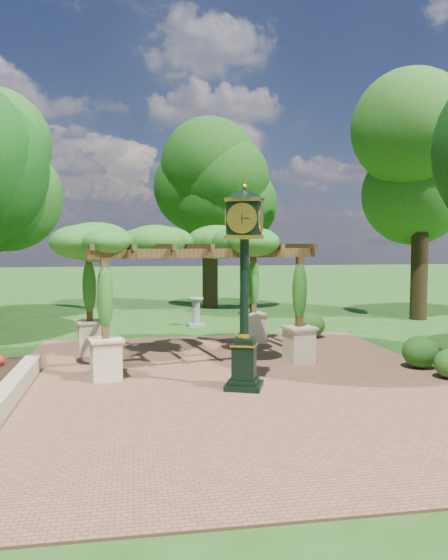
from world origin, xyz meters
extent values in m
plane|color=#1E4714|center=(0.00, 0.00, 0.00)|extent=(120.00, 120.00, 0.00)
cube|color=brown|center=(0.00, 1.00, 0.02)|extent=(10.00, 12.00, 0.04)
cube|color=#C6B793|center=(-4.60, 0.50, 0.20)|extent=(0.35, 5.00, 0.40)
cube|color=black|center=(0.10, 0.49, 0.10)|extent=(0.97, 0.97, 0.11)
cube|color=black|center=(0.10, 0.49, 0.60)|extent=(0.60, 0.60, 0.85)
cube|color=gold|center=(0.10, 0.49, 0.98)|extent=(0.68, 0.68, 0.04)
cylinder|color=black|center=(0.10, 0.49, 2.20)|extent=(0.24, 0.24, 2.16)
cube|color=black|center=(0.10, 0.49, 3.61)|extent=(0.85, 0.85, 0.66)
cylinder|color=beige|center=(-0.02, 0.18, 3.61)|extent=(0.54, 0.22, 0.56)
cone|color=black|center=(0.10, 0.49, 4.12)|extent=(1.09, 1.09, 0.23)
sphere|color=gold|center=(0.10, 0.49, 4.27)|extent=(0.13, 0.13, 0.13)
cube|color=beige|center=(-2.82, 1.76, 0.48)|extent=(0.75, 0.75, 0.88)
cube|color=#50381B|center=(-2.82, 1.76, 1.88)|extent=(0.18, 0.18, 1.81)
cube|color=beige|center=(1.99, 2.70, 0.48)|extent=(0.75, 0.75, 0.88)
cube|color=#50381B|center=(1.99, 2.70, 1.88)|extent=(0.18, 0.18, 1.81)
cube|color=beige|center=(-3.38, 4.64, 0.48)|extent=(0.75, 0.75, 0.88)
cube|color=#50381B|center=(-3.38, 4.64, 1.88)|extent=(0.18, 0.18, 1.81)
cube|color=beige|center=(1.42, 5.58, 0.48)|extent=(0.75, 0.75, 0.88)
cube|color=#50381B|center=(1.42, 5.58, 1.88)|extent=(0.18, 0.18, 1.81)
cube|color=#50381B|center=(-0.42, 2.23, 2.86)|extent=(5.60, 1.22, 0.22)
cube|color=#50381B|center=(-0.98, 5.11, 2.86)|extent=(5.60, 1.22, 0.22)
ellipsoid|color=#25631C|center=(-0.70, 3.67, 3.13)|extent=(6.25, 4.55, 0.98)
cube|color=gray|center=(0.10, 9.41, 0.05)|extent=(0.63, 0.63, 0.11)
cylinder|color=gray|center=(0.10, 9.41, 0.54)|extent=(0.32, 0.32, 0.97)
cylinder|color=gray|center=(0.10, 9.41, 1.04)|extent=(0.60, 0.60, 0.05)
ellipsoid|color=#1E5016|center=(4.75, 1.63, 0.43)|extent=(0.91, 0.91, 0.79)
ellipsoid|color=#2A5819|center=(3.48, 6.18, 0.44)|extent=(0.99, 0.99, 0.81)
cylinder|color=#362615|center=(1.41, 14.93, 1.56)|extent=(0.74, 0.74, 3.12)
ellipsoid|color=#173E0F|center=(1.41, 14.93, 5.58)|extent=(4.25, 4.25, 4.93)
cylinder|color=black|center=(9.18, 9.69, 1.75)|extent=(0.67, 0.67, 3.51)
ellipsoid|color=#255418|center=(9.18, 9.69, 6.28)|extent=(4.66, 4.66, 5.54)
camera|label=1|loc=(-2.20, -10.63, 3.13)|focal=35.00mm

